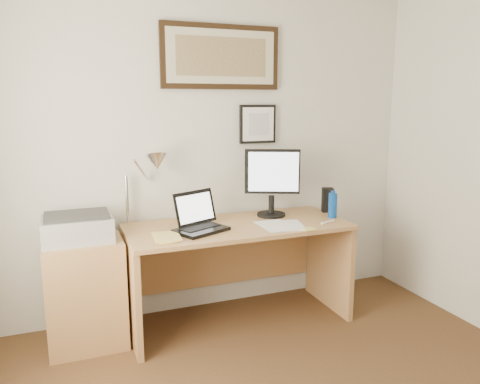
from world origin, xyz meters
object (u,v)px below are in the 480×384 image
water_bottle (333,205)px  printer (77,227)px  desk (234,252)px  lcd_monitor (272,179)px  side_cabinet (86,293)px  laptop (199,222)px  book (154,238)px

water_bottle → printer: bearing=175.5°
water_bottle → printer: size_ratio=0.43×
desk → printer: bearing=-179.4°
lcd_monitor → side_cabinet: bearing=-176.3°
laptop → lcd_monitor: bearing=15.2°
laptop → side_cabinet: bearing=173.8°
side_cabinet → desk: bearing=1.9°
water_bottle → side_cabinet: bearing=176.2°
water_bottle → laptop: (-1.05, 0.04, -0.04)m
side_cabinet → lcd_monitor: lcd_monitor is taller
side_cabinet → laptop: 0.89m
lcd_monitor → printer: (-1.43, -0.07, -0.22)m
laptop → printer: (-0.79, 0.11, 0.01)m
desk → lcd_monitor: 0.63m
side_cabinet → lcd_monitor: 1.56m
lcd_monitor → printer: lcd_monitor is taller
side_cabinet → book: book is taller
book → water_bottle: bearing=3.3°
water_bottle → lcd_monitor: (-0.41, 0.21, 0.20)m
lcd_monitor → laptop: bearing=-164.8°
desk → lcd_monitor: (0.34, 0.05, 0.53)m
book → laptop: 0.36m
side_cabinet → lcd_monitor: (1.41, 0.09, 0.68)m
water_bottle → laptop: 1.05m
side_cabinet → printer: printer is taller
side_cabinet → laptop: size_ratio=1.75×
water_bottle → book: (-1.39, -0.08, -0.09)m
book → desk: (0.64, 0.24, -0.24)m
laptop → lcd_monitor: 0.70m
book → lcd_monitor: size_ratio=0.45×
side_cabinet → book: bearing=-25.0°
book → printer: (-0.45, 0.22, 0.06)m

